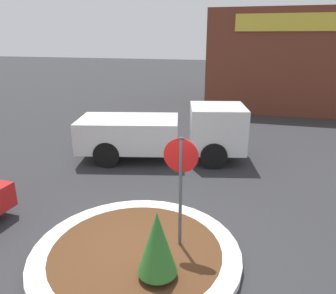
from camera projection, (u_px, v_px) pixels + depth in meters
name	position (u px, v px, depth m)	size (l,w,h in m)	color
ground_plane	(136.00, 256.00, 6.85)	(120.00, 120.00, 0.00)	#2D2D30
traffic_island	(136.00, 253.00, 6.83)	(4.35, 4.35, 0.16)	silver
stop_sign	(181.00, 175.00, 6.49)	(0.70, 0.07, 2.54)	#4C4C51
island_shrub	(157.00, 243.00, 5.81)	(0.73, 0.73, 1.34)	brown
utility_truck	(165.00, 132.00, 12.03)	(6.30, 3.29, 2.01)	silver
storefront_building	(295.00, 60.00, 20.41)	(10.36, 6.07, 5.88)	brown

